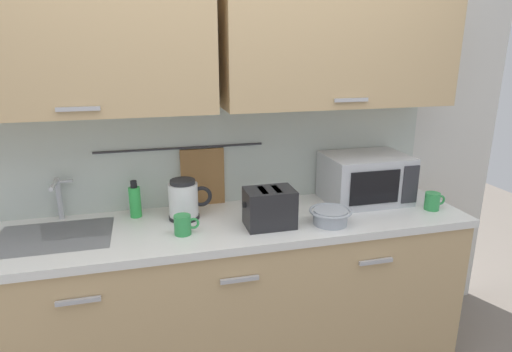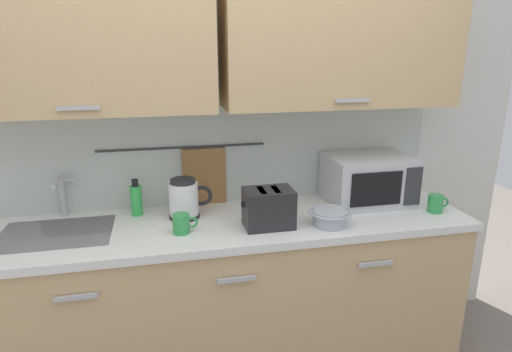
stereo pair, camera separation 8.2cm
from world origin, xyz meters
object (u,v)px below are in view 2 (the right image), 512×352
toaster (269,208)px  dish_soap_bottle (136,199)px  microwave (368,179)px  mug_near_sink (182,224)px  mixing_bowl (330,217)px  mug_by_kettle (436,204)px  electric_kettle (185,199)px

toaster → dish_soap_bottle: bearing=155.5°
microwave → mug_near_sink: bearing=-168.7°
microwave → mug_near_sink: (-1.06, -0.21, -0.09)m
mug_near_sink → mixing_bowl: size_ratio=0.56×
dish_soap_bottle → mug_by_kettle: size_ratio=1.63×
toaster → mixing_bowl: bearing=-10.1°
toaster → mug_by_kettle: toaster is taller
mixing_bowl → toaster: toaster is taller
microwave → mixing_bowl: microwave is taller
mug_near_sink → mug_by_kettle: same height
mixing_bowl → toaster: size_ratio=0.84×
electric_kettle → mixing_bowl: 0.75m
microwave → electric_kettle: microwave is taller
electric_kettle → toaster: bearing=-27.4°
electric_kettle → dish_soap_bottle: electric_kettle is taller
mug_near_sink → toaster: bearing=-0.9°
mug_near_sink → mug_by_kettle: (1.35, -0.01, 0.00)m
dish_soap_bottle → mixing_bowl: (0.94, -0.35, -0.04)m
mug_near_sink → toaster: toaster is taller
mixing_bowl → electric_kettle: bearing=159.6°
microwave → mug_by_kettle: (0.29, -0.22, -0.09)m
mug_by_kettle → toaster: bearing=179.6°
dish_soap_bottle → mug_by_kettle: (1.57, -0.30, -0.04)m
mug_near_sink → microwave: bearing=11.3°
mixing_bowl → toaster: 0.31m
toaster → mug_by_kettle: size_ratio=2.13×
mixing_bowl → dish_soap_bottle: bearing=159.8°
microwave → toaster: bearing=-161.0°
dish_soap_bottle → mug_by_kettle: 1.59m
mug_by_kettle → electric_kettle: bearing=170.9°
electric_kettle → dish_soap_bottle: (-0.25, 0.09, -0.01)m
toaster → mug_near_sink: bearing=179.1°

